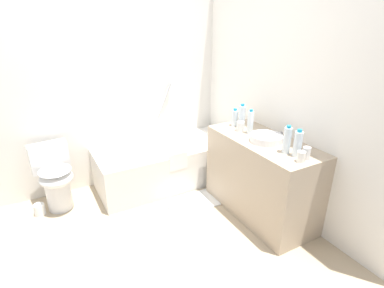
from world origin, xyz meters
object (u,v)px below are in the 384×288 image
water_bottle_1 (287,140)px  drinking_glass_0 (301,157)px  bathtub (166,163)px  toilet (55,177)px  water_bottle_3 (250,122)px  water_bottle_2 (242,116)px  sink_basin (266,138)px  water_bottle_4 (298,144)px  sink_faucet (280,135)px  drinking_glass_1 (240,126)px  drinking_glass_2 (306,153)px  water_bottle_0 (235,118)px  toilet_paper_roll (39,210)px  bath_mat (195,202)px

water_bottle_1 → drinking_glass_0: water_bottle_1 is taller
bathtub → drinking_glass_0: size_ratio=18.28×
toilet → water_bottle_1: 2.38m
toilet → water_bottle_3: size_ratio=2.85×
water_bottle_2 → toilet: bearing=158.6°
water_bottle_3 → sink_basin: bearing=-90.5°
bathtub → water_bottle_4: bearing=-68.3°
sink_faucet → water_bottle_3: water_bottle_3 is taller
drinking_glass_1 → drinking_glass_2: drinking_glass_2 is taller
water_bottle_0 → toilet_paper_roll: bearing=163.9°
sink_faucet → water_bottle_3: size_ratio=0.61×
drinking_glass_1 → bath_mat: 1.00m
bathtub → water_bottle_2: bathtub is taller
toilet → water_bottle_4: bearing=44.3°
water_bottle_4 → drinking_glass_2: 0.10m
drinking_glass_2 → water_bottle_2: bearing=89.5°
water_bottle_3 → drinking_glass_1: size_ratio=2.53×
sink_basin → water_bottle_4: water_bottle_4 is taller
bathtub → sink_faucet: bearing=-55.1°
toilet → water_bottle_2: water_bottle_2 is taller
water_bottle_2 → bath_mat: 1.09m
bathtub → toilet_paper_roll: bathtub is taller
bath_mat → sink_basin: bearing=-46.1°
sink_basin → drinking_glass_0: drinking_glass_0 is taller
toilet → water_bottle_2: 2.09m
sink_basin → water_bottle_2: bearing=85.3°
sink_faucet → water_bottle_4: bearing=-115.5°
toilet → drinking_glass_2: drinking_glass_2 is taller
drinking_glass_0 → bath_mat: (-0.44, 0.99, -0.87)m
toilet → water_bottle_2: (1.86, -0.73, 0.59)m
water_bottle_1 → sink_basin: bearing=84.6°
water_bottle_3 → toilet_paper_roll: water_bottle_3 is taller
sink_basin → bath_mat: size_ratio=0.50×
water_bottle_1 → water_bottle_4: bearing=-73.8°
toilet → bathtub: bearing=81.1°
sink_basin → water_bottle_0: (0.00, 0.51, 0.06)m
bathtub → bath_mat: 0.64m
bathtub → water_bottle_4: bathtub is taller
drinking_glass_0 → water_bottle_0: bearing=86.9°
sink_basin → sink_faucet: size_ratio=2.03×
water_bottle_4 → drinking_glass_1: 0.74m
water_bottle_2 → bath_mat: (-0.53, 0.08, -0.95)m
sink_basin → bath_mat: 1.11m
toilet_paper_roll → water_bottle_3: bearing=-22.6°
sink_faucet → drinking_glass_0: size_ratio=1.68×
water_bottle_1 → drinking_glass_0: (-0.03, -0.19, -0.07)m
toilet → sink_faucet: sink_faucet is taller
bathtub → water_bottle_1: size_ratio=6.59×
water_bottle_0 → water_bottle_2: 0.09m
sink_faucet → water_bottle_2: (-0.14, 0.44, 0.09)m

